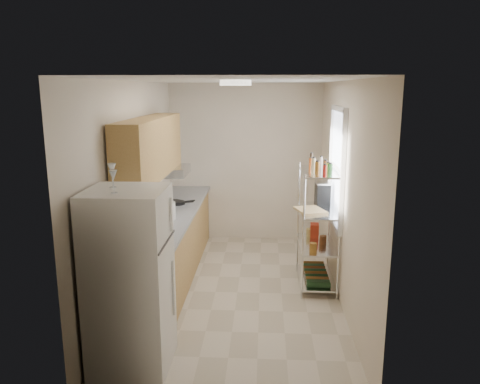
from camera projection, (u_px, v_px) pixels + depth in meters
The scene contains 16 objects.
room at pixel (237, 192), 5.60m from camera, with size 2.52×4.42×2.62m.
counter_run at pixel (171, 245), 6.26m from camera, with size 0.63×3.51×0.90m.
upper_cabinets at pixel (151, 148), 5.64m from camera, with size 0.33×2.20×0.72m, color tan.
range_hood at pixel (170, 171), 6.51m from camera, with size 0.50×0.60×0.12m, color #B7BABC.
window at pixel (337, 167), 5.82m from camera, with size 0.06×1.00×1.46m, color white.
bakers_rack at pixel (318, 202), 5.88m from camera, with size 0.45×0.90×1.73m.
ceiling_dome at pixel (235, 83), 5.03m from camera, with size 0.34×0.34×0.06m, color white.
refrigerator at pixel (130, 280), 4.19m from camera, with size 0.68×0.68×1.66m, color silver.
wine_glass_a at pixel (112, 176), 4.06m from camera, with size 0.08×0.08×0.21m, color silver, non-canonical shape.
wine_glass_b at pixel (113, 182), 3.85m from camera, with size 0.07×0.07×0.19m, color silver, non-canonical shape.
rice_cooker at pixel (165, 211), 5.85m from camera, with size 0.27×0.27×0.22m, color white.
frying_pan_large at pixel (172, 203), 6.64m from camera, with size 0.27×0.27×0.05m, color black.
frying_pan_small at pixel (178, 203), 6.64m from camera, with size 0.21×0.21×0.04m, color black.
cutting_board at pixel (310, 210), 5.83m from camera, with size 0.31×0.40×0.03m, color tan.
espresso_machine at pixel (322, 193), 6.14m from camera, with size 0.17×0.26×0.31m, color black.
storage_bag at pixel (314, 230), 6.27m from camera, with size 0.11×0.16×0.18m, color #B32E16.
Camera 1 is at (0.33, -5.46, 2.51)m, focal length 35.00 mm.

